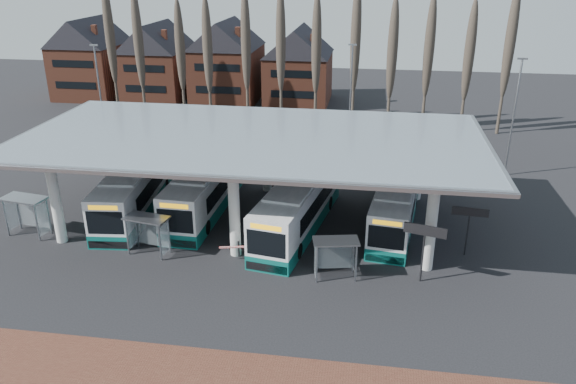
# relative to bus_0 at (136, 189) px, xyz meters

# --- Properties ---
(ground) EXTENTS (140.00, 140.00, 0.00)m
(ground) POSITION_rel_bus_0_xyz_m (9.02, -8.21, -1.67)
(ground) COLOR black
(ground) RESTS_ON ground
(station_canopy) EXTENTS (32.00, 16.00, 6.34)m
(station_canopy) POSITION_rel_bus_0_xyz_m (9.02, -0.21, 4.01)
(station_canopy) COLOR silver
(station_canopy) RESTS_ON ground
(poplar_row) EXTENTS (45.10, 1.10, 14.50)m
(poplar_row) POSITION_rel_bus_0_xyz_m (9.02, 24.79, 7.10)
(poplar_row) COLOR #473D33
(poplar_row) RESTS_ON ground
(townhouse_row) EXTENTS (36.80, 10.30, 12.25)m
(townhouse_row) POSITION_rel_bus_0_xyz_m (-6.73, 35.79, 4.26)
(townhouse_row) COLOR brown
(townhouse_row) RESTS_ON ground
(lamp_post_a) EXTENTS (0.80, 0.16, 10.17)m
(lamp_post_a) POSITION_rel_bus_0_xyz_m (-8.98, 13.79, 3.66)
(lamp_post_a) COLOR slate
(lamp_post_a) RESTS_ON ground
(lamp_post_b) EXTENTS (0.80, 0.16, 10.17)m
(lamp_post_b) POSITION_rel_bus_0_xyz_m (15.02, 17.79, 3.66)
(lamp_post_b) COLOR slate
(lamp_post_b) RESTS_ON ground
(lamp_post_c) EXTENTS (0.80, 0.16, 10.17)m
(lamp_post_c) POSITION_rel_bus_0_xyz_m (29.02, 11.79, 3.66)
(lamp_post_c) COLOR slate
(lamp_post_c) RESTS_ON ground
(bus_0) EXTENTS (4.01, 12.99, 3.55)m
(bus_0) POSITION_rel_bus_0_xyz_m (0.00, 0.00, 0.00)
(bus_0) COLOR white
(bus_0) RESTS_ON ground
(bus_1) EXTENTS (3.11, 12.97, 3.58)m
(bus_1) POSITION_rel_bus_0_xyz_m (5.21, 0.97, 0.02)
(bus_1) COLOR white
(bus_1) RESTS_ON ground
(bus_2) EXTENTS (4.89, 13.36, 3.64)m
(bus_2) POSITION_rel_bus_0_xyz_m (12.49, -1.26, 0.04)
(bus_2) COLOR white
(bus_2) RESTS_ON ground
(bus_3) EXTENTS (4.06, 12.18, 3.32)m
(bus_3) POSITION_rel_bus_0_xyz_m (19.24, 0.42, -0.11)
(bus_3) COLOR white
(bus_3) RESTS_ON ground
(shelter_0) EXTENTS (3.17, 1.93, 2.77)m
(shelter_0) POSITION_rel_bus_0_xyz_m (-5.65, -4.97, 0.34)
(shelter_0) COLOR gray
(shelter_0) RESTS_ON ground
(shelter_1) EXTENTS (2.98, 1.86, 2.58)m
(shelter_1) POSITION_rel_bus_0_xyz_m (3.51, -6.30, 0.20)
(shelter_1) COLOR gray
(shelter_1) RESTS_ON ground
(shelter_2) EXTENTS (2.88, 1.83, 2.48)m
(shelter_2) POSITION_rel_bus_0_xyz_m (15.50, -7.44, 0.13)
(shelter_2) COLOR gray
(shelter_2) RESTS_ON ground
(info_sign_0) EXTENTS (2.39, 0.76, 3.64)m
(info_sign_0) POSITION_rel_bus_0_xyz_m (20.55, -7.25, 1.38)
(info_sign_0) COLOR black
(info_sign_0) RESTS_ON ground
(info_sign_1) EXTENTS (2.24, 0.31, 3.33)m
(info_sign_1) POSITION_rel_bus_0_xyz_m (23.57, -3.59, 1.12)
(info_sign_1) COLOR black
(info_sign_1) RESTS_ON ground
(barrier) EXTENTS (2.17, 0.84, 1.10)m
(barrier) POSITION_rel_bus_0_xyz_m (9.29, -6.37, -0.82)
(barrier) COLOR black
(barrier) RESTS_ON ground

